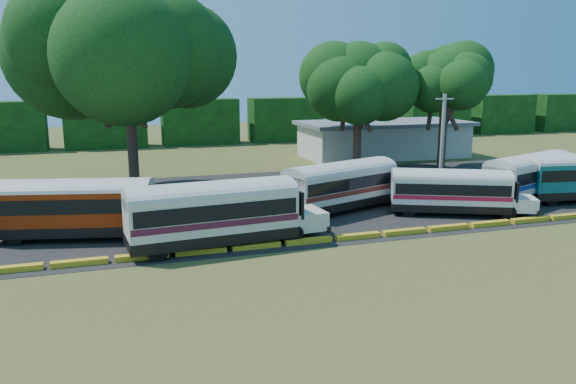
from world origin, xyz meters
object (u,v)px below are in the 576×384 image
object	(u,v)px
bus_red	(79,205)
tree_west	(127,44)
bus_white_red	(453,189)
bus_cream_west	(216,210)

from	to	relation	value
bus_red	tree_west	world-z (taller)	tree_west
bus_white_red	tree_west	bearing A→B (deg)	169.58
bus_cream_west	tree_west	distance (m)	19.19
bus_red	bus_white_red	bearing A→B (deg)	9.01
bus_white_red	tree_west	size ratio (longest dim) A/B	0.57
bus_cream_west	bus_white_red	distance (m)	16.52
bus_cream_west	bus_white_red	xyz separation A→B (m)	(16.36, 2.29, -0.32)
bus_white_red	bus_cream_west	bearing A→B (deg)	-147.26
bus_red	bus_cream_west	bearing A→B (deg)	-15.82
bus_red	bus_cream_west	xyz separation A→B (m)	(7.13, -3.92, 0.07)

